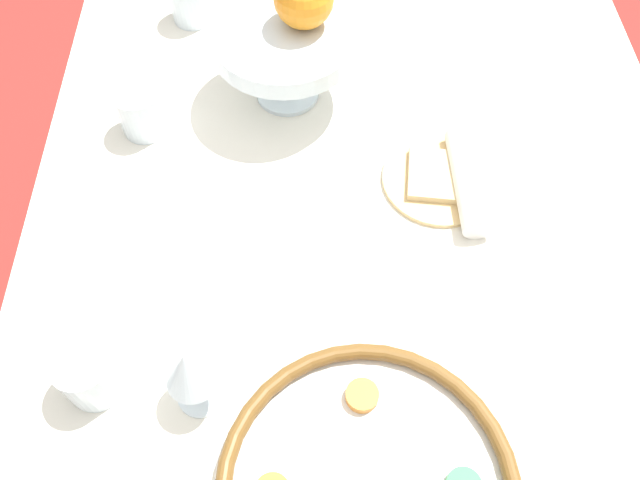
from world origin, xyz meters
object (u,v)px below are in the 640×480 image
object	(u,v)px
fruit_stand	(285,44)
wine_glass	(189,369)
cup_mid	(90,372)
cup_far	(141,111)
bread_plate	(439,178)
cup_near	(191,0)
napkin_roll	(468,180)

from	to	relation	value
fruit_stand	wine_glass	bearing A→B (deg)	168.23
cup_mid	cup_far	distance (m)	0.43
wine_glass	bread_plate	bearing A→B (deg)	-46.12
wine_glass	cup_near	size ratio (longest dim) A/B	1.63
fruit_stand	cup_near	distance (m)	0.27
wine_glass	fruit_stand	size ratio (longest dim) A/B	0.56
fruit_stand	cup_far	xyz separation A→B (m)	(-0.07, 0.23, -0.07)
napkin_roll	wine_glass	bearing A→B (deg)	129.34
fruit_stand	cup_mid	world-z (taller)	fruit_stand
cup_near	cup_mid	bearing A→B (deg)	174.78
napkin_roll	cup_far	world-z (taller)	cup_far
bread_plate	cup_mid	distance (m)	0.56
cup_near	cup_mid	distance (m)	0.70
cup_near	cup_far	world-z (taller)	same
napkin_roll	cup_near	distance (m)	0.60
cup_near	cup_far	xyz separation A→B (m)	(-0.27, 0.05, 0.00)
fruit_stand	cup_mid	size ratio (longest dim) A/B	2.92
cup_far	cup_mid	bearing A→B (deg)	178.83
cup_near	wine_glass	bearing A→B (deg)	-174.73
napkin_roll	cup_mid	xyz separation A→B (m)	(-0.29, 0.50, 0.02)
fruit_stand	cup_far	world-z (taller)	fruit_stand
fruit_stand	napkin_roll	world-z (taller)	fruit_stand
wine_glass	napkin_roll	size ratio (longest dim) A/B	0.70
fruit_stand	napkin_roll	bearing A→B (deg)	-127.61
cup_near	fruit_stand	bearing A→B (deg)	-139.18
wine_glass	bread_plate	size ratio (longest dim) A/B	0.73
wine_glass	cup_mid	size ratio (longest dim) A/B	1.63
bread_plate	napkin_roll	bearing A→B (deg)	-112.10
cup_far	wine_glass	bearing A→B (deg)	-164.85
fruit_stand	cup_near	world-z (taller)	fruit_stand
fruit_stand	cup_far	size ratio (longest dim) A/B	2.92
cup_mid	bread_plate	bearing A→B (deg)	-56.77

